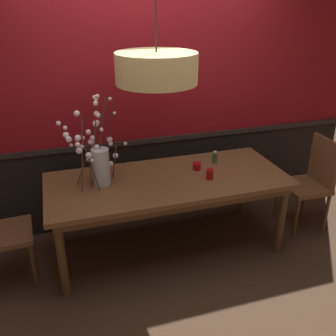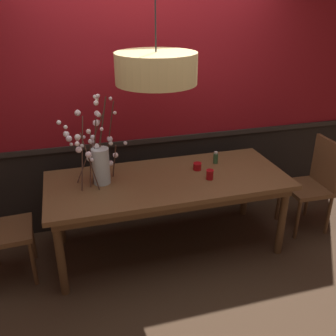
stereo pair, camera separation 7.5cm
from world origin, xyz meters
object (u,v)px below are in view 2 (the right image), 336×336
(dining_table, at_px, (168,186))
(chair_head_east_end, at_px, (314,180))
(vase_with_blossoms, at_px, (98,159))
(candle_holder_nearer_center, at_px, (210,175))
(pendant_lamp, at_px, (156,68))
(candle_holder_nearer_edge, at_px, (197,166))
(condiment_bottle, at_px, (216,158))
(chair_far_side_left, at_px, (120,166))
(chair_far_side_right, at_px, (171,162))

(dining_table, relative_size, chair_head_east_end, 2.25)
(chair_head_east_end, xyz_separation_m, vase_with_blossoms, (-2.15, 0.13, 0.45))
(candle_holder_nearer_center, distance_m, pendant_lamp, 1.06)
(vase_with_blossoms, height_order, candle_holder_nearer_edge, vase_with_blossoms)
(candle_holder_nearer_center, bearing_deg, chair_head_east_end, 4.25)
(condiment_bottle, bearing_deg, candle_holder_nearer_center, -120.41)
(chair_far_side_left, distance_m, condiment_bottle, 1.12)
(dining_table, xyz_separation_m, vase_with_blossoms, (-0.60, 0.09, 0.30))
(chair_far_side_right, xyz_separation_m, chair_far_side_left, (-0.60, -0.01, 0.02))
(condiment_bottle, bearing_deg, dining_table, -159.87)
(chair_far_side_right, bearing_deg, candle_holder_nearer_edge, -88.06)
(pendant_lamp, bearing_deg, chair_far_side_right, 66.88)
(candle_holder_nearer_edge, distance_m, pendant_lamp, 1.07)
(dining_table, distance_m, vase_with_blossoms, 0.68)
(dining_table, distance_m, chair_far_side_right, 0.94)
(chair_far_side_left, height_order, pendant_lamp, pendant_lamp)
(condiment_bottle, bearing_deg, candle_holder_nearer_edge, -156.31)
(candle_holder_nearer_center, xyz_separation_m, pendant_lamp, (-0.47, 0.04, 0.95))
(candle_holder_nearer_edge, bearing_deg, pendant_lamp, -157.80)
(chair_head_east_end, relative_size, candle_holder_nearer_center, 10.47)
(dining_table, height_order, pendant_lamp, pendant_lamp)
(chair_far_side_left, relative_size, vase_with_blossoms, 1.26)
(candle_holder_nearer_edge, bearing_deg, vase_with_blossoms, -179.64)
(chair_head_east_end, distance_m, candle_holder_nearer_center, 1.23)
(vase_with_blossoms, bearing_deg, candle_holder_nearer_edge, 0.36)
(chair_far_side_left, relative_size, candle_holder_nearer_center, 10.43)
(condiment_bottle, xyz_separation_m, pendant_lamp, (-0.66, -0.28, 0.94))
(chair_far_side_left, xyz_separation_m, condiment_bottle, (0.85, -0.67, 0.27))
(candle_holder_nearer_edge, bearing_deg, chair_head_east_end, -6.10)
(chair_far_side_right, relative_size, candle_holder_nearer_center, 9.79)
(chair_far_side_right, height_order, candle_holder_nearer_center, chair_far_side_right)
(chair_far_side_right, bearing_deg, chair_head_east_end, -35.87)
(chair_far_side_left, height_order, candle_holder_nearer_edge, chair_far_side_left)
(chair_head_east_end, relative_size, vase_with_blossoms, 1.26)
(candle_holder_nearer_edge, bearing_deg, chair_far_side_left, 129.10)
(vase_with_blossoms, height_order, pendant_lamp, pendant_lamp)
(chair_far_side_left, height_order, condiment_bottle, chair_far_side_left)
(dining_table, xyz_separation_m, chair_far_side_left, (-0.31, 0.87, -0.14))
(dining_table, distance_m, candle_holder_nearer_edge, 0.35)
(candle_holder_nearer_edge, height_order, pendant_lamp, pendant_lamp)
(condiment_bottle, bearing_deg, chair_far_side_right, 110.38)
(condiment_bottle, bearing_deg, chair_head_east_end, -12.92)
(chair_far_side_right, height_order, chair_head_east_end, chair_head_east_end)
(chair_far_side_right, xyz_separation_m, vase_with_blossoms, (-0.89, -0.79, 0.47))
(vase_with_blossoms, relative_size, condiment_bottle, 6.38)
(pendant_lamp, bearing_deg, chair_head_east_end, 1.57)
(vase_with_blossoms, bearing_deg, pendant_lamp, -19.64)
(chair_far_side_left, xyz_separation_m, pendant_lamp, (0.19, -0.95, 1.22))
(dining_table, relative_size, candle_holder_nearer_center, 23.58)
(chair_far_side_left, relative_size, pendant_lamp, 0.85)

